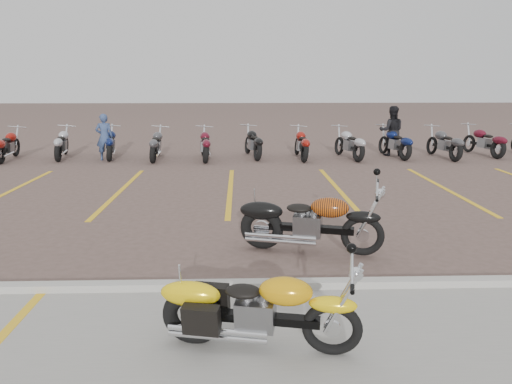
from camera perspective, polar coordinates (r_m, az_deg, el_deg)
The scene contains 8 objects.
ground at distance 8.52m, azimuth -3.46°, elevation -5.65°, with size 100.00×100.00×0.00m, color brown.
curb at distance 6.63m, azimuth -3.94°, elevation -10.63°, with size 60.00×0.18×0.12m, color #ADAAA3.
parking_stripes at distance 12.38m, azimuth -2.97°, elevation 0.23°, with size 38.00×5.50×0.01m, color gold, non-canonical shape.
yellow_cruiser at distance 5.16m, azimuth -0.04°, elevation -13.43°, with size 2.02×0.55×0.84m.
flame_cruiser at distance 7.91m, azimuth 5.90°, elevation -3.65°, with size 2.23×0.75×0.94m.
person_a at distance 17.63m, azimuth -16.93°, elevation 6.03°, with size 0.57×0.38×1.57m, color navy.
person_b at distance 18.53m, azimuth 15.23°, elevation 6.75°, with size 0.86×0.67×1.76m, color black.
bg_bike_row at distance 17.35m, azimuth 2.28°, elevation 5.69°, with size 22.33×2.06×1.10m.
Camera 1 is at (0.25, -8.08, 2.70)m, focal length 35.00 mm.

